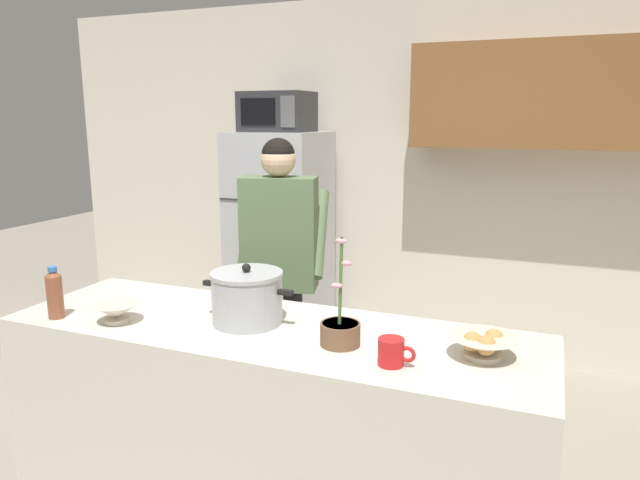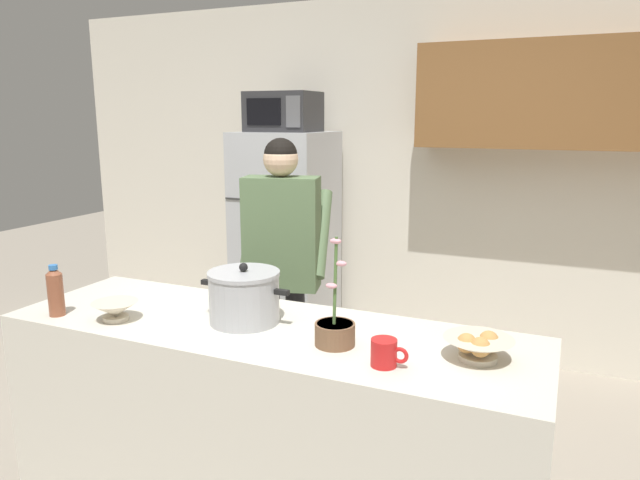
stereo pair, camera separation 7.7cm
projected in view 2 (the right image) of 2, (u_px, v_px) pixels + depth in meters
name	position (u px, v px, depth m)	size (l,w,h in m)	color
back_wall_unit	(447.00, 163.00, 4.15)	(6.00, 0.48, 2.60)	silver
kitchen_island	(268.00, 430.00, 2.43)	(2.20, 0.68, 0.92)	silver
refrigerator	(286.00, 243.00, 4.35)	(0.64, 0.68, 1.64)	#B7BABF
microwave	(283.00, 112.00, 4.13)	(0.48, 0.37, 0.28)	#2D2D30
person_near_pot	(282.00, 249.00, 3.26)	(0.57, 0.51, 1.64)	black
cooking_pot	(244.00, 297.00, 2.37)	(0.41, 0.30, 0.25)	#ADAFB5
coffee_mug	(385.00, 353.00, 1.96)	(0.13, 0.09, 0.10)	red
bread_bowl	(478.00, 347.00, 2.00)	(0.24, 0.24, 0.10)	beige
empty_bowl	(115.00, 310.00, 2.40)	(0.19, 0.19, 0.08)	beige
bottle_near_edge	(55.00, 291.00, 2.45)	(0.07, 0.07, 0.22)	brown
potted_orchid	(335.00, 330.00, 2.14)	(0.15, 0.15, 0.41)	brown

